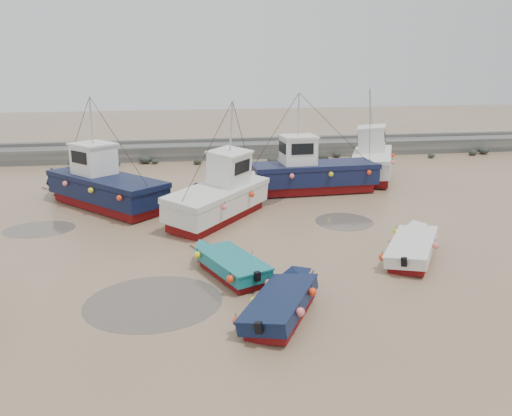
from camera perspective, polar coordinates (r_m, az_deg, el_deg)
The scene contains 14 objects.
ground at distance 21.83m, azimuth -2.47°, elevation -5.87°, with size 120.00×120.00×0.00m, color #967959.
seawall at distance 42.75m, azimuth -5.55°, elevation 6.53°, with size 60.00×4.92×1.50m.
puddle_a at distance 18.66m, azimuth -11.64°, elevation -10.48°, with size 4.99×4.99×0.01m, color #534A41.
puddle_b at distance 26.94m, azimuth 10.02°, elevation -1.53°, with size 3.07×3.07×0.01m, color #534A41.
puddle_c at distance 27.69m, azimuth -23.53°, elevation -2.24°, with size 3.55×3.55×0.01m, color #534A41.
puddle_d at distance 32.07m, azimuth -1.20°, elevation 1.80°, with size 5.15×5.15×0.01m, color #534A41.
dinghy_1 at distance 17.34m, azimuth 3.45°, elevation -10.38°, with size 3.75×5.67×1.43m.
dinghy_2 at distance 20.28m, azimuth -3.22°, elevation -6.06°, with size 3.16×5.51×1.43m.
dinghy_3 at distance 23.07m, azimuth 17.68°, elevation -3.98°, with size 4.35×6.06×1.43m.
cabin_boat_0 at distance 30.32m, azimuth -17.46°, elevation 2.63°, with size 8.67×8.86×6.22m.
cabin_boat_1 at distance 26.93m, azimuth -3.78°, elevation 1.69°, with size 7.15×8.46×6.22m.
cabin_boat_2 at distance 32.00m, azimuth 5.57°, elevation 4.10°, with size 11.17×3.52×6.22m.
cabin_boat_3 at distance 36.67m, azimuth 13.37°, elevation 5.51°, with size 5.34×9.05×6.22m.
person at distance 28.68m, azimuth -6.80°, elevation -0.23°, with size 0.59×0.39×1.62m, color #181D33.
Camera 1 is at (-2.01, -19.96, 8.61)m, focal length 35.00 mm.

